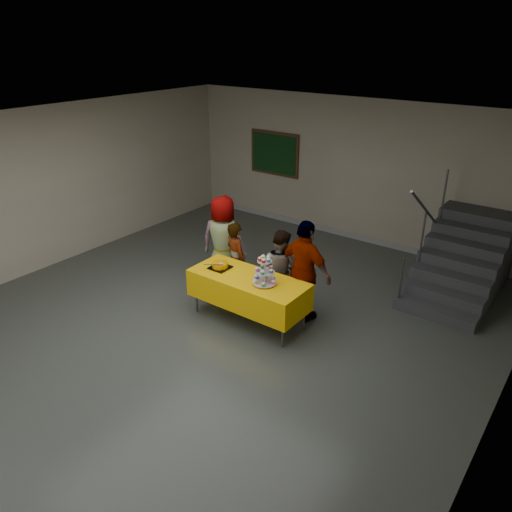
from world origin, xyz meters
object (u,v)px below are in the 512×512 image
Objects in this scene: bear_cake at (220,265)px; schoolchild_a at (223,241)px; schoolchild_c at (280,269)px; noticeboard at (274,154)px; bake_table at (248,289)px; schoolchild_b at (236,259)px; schoolchild_d at (305,272)px; cupcake_stand at (265,273)px; staircase at (464,261)px.

bear_cake is 0.98m from schoolchild_a.
noticeboard is at bearing -55.56° from schoolchild_c.
bear_cake is at bearing -178.34° from bake_table.
schoolchild_b reaches higher than bake_table.
schoolchild_c is 0.82× the size of schoolchild_d.
cupcake_stand is at bearing -0.84° from bear_cake.
schoolchild_b is at bearing 140.78° from bake_table.
bake_table is 0.78× the size of staircase.
schoolchild_b is (-1.02, 0.60, -0.29)m from cupcake_stand.
schoolchild_b is at bearing 7.75° from schoolchild_d.
bake_table is 3.99m from staircase.
bear_cake is 0.62m from schoolchild_b.
schoolchild_a is 1.26× the size of noticeboard.
schoolchild_c is at bearing -150.63° from schoolchild_b.
schoolchild_a reaches higher than cupcake_stand.
bake_table is 5.25× the size of bear_cake.
schoolchild_b is at bearing 149.76° from cupcake_stand.
noticeboard reaches higher than cupcake_stand.
schoolchild_c reaches higher than cupcake_stand.
staircase reaches higher than bake_table.
cupcake_stand is 3.86m from staircase.
bake_table is at bearing 162.79° from schoolchild_b.
bake_table is at bearing 77.46° from schoolchild_c.
schoolchild_a is 1.28m from schoolchild_c.
staircase reaches higher than schoolchild_c.
schoolchild_d is 4.67m from noticeboard.
schoolchild_a reaches higher than bear_cake.
bear_cake is 0.22× the size of schoolchild_a.
schoolchild_b is (0.44, -0.20, -0.16)m from schoolchild_a.
bear_cake is at bearing -131.72° from staircase.
staircase is at bearing 48.28° from bear_cake.
schoolchild_b is 3.98m from noticeboard.
schoolchild_c is 4.29m from noticeboard.
staircase is 1.85× the size of noticeboard.
schoolchild_c is at bearing -3.72° from schoolchild_d.
staircase reaches higher than cupcake_stand.
schoolchild_b reaches higher than cupcake_stand.
schoolchild_b is 4.05m from staircase.
schoolchild_b is 0.83m from schoolchild_c.
cupcake_stand is 1.24× the size of bear_cake.
noticeboard reaches higher than schoolchild_a.
schoolchild_b is at bearing -64.88° from noticeboard.
cupcake_stand is 4.93m from noticeboard.
bear_cake is at bearing 33.55° from schoolchild_d.
cupcake_stand is 0.34× the size of noticeboard.
cupcake_stand is at bearing -4.99° from bake_table.
schoolchild_a is 1.21× the size of schoolchild_c.
cupcake_stand is at bearing 171.77° from schoolchild_b.
schoolchild_c is at bearing 79.05° from bake_table.
schoolchild_d reaches higher than schoolchild_a.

